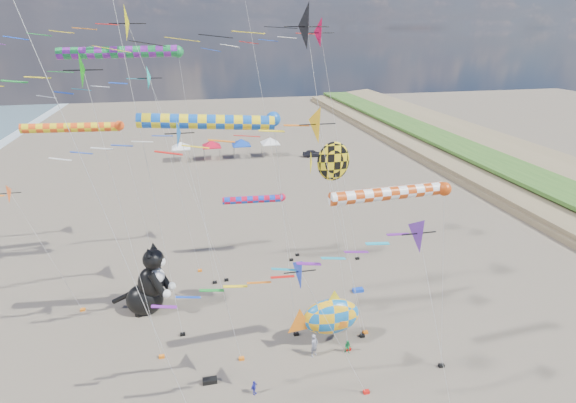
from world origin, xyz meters
The scene contains 24 objects.
delta_kite_0 centered at (6.34, 21.30, 20.28)m, with size 12.00×2.51×21.81m.
delta_kite_2 centered at (-5.58, 9.71, 14.98)m, with size 8.98×1.83×16.28m.
delta_kite_3 centered at (2.90, 10.55, 15.45)m, with size 11.89×2.41×16.94m.
delta_kite_4 centered at (5.32, 0.82, 11.73)m, with size 8.63×1.89×13.03m.
delta_kite_5 centered at (-10.74, 11.06, 18.54)m, with size 9.72×2.17×19.93m.
delta_kite_8 centered at (-8.09, 22.24, 17.00)m, with size 10.13×2.02×18.36m.
delta_kite_9 centered at (1.03, 5.12, 8.34)m, with size 10.16×1.98×9.67m.
delta_kite_10 centered at (-7.42, 20.05, 20.93)m, with size 13.32×2.66×22.51m.
delta_kite_11 centered at (2.52, 13.44, 20.75)m, with size 14.95×3.08×22.51m.
windsock_0 centered at (6.21, 6.22, 12.46)m, with size 8.33×0.77×12.91m.
windsock_1 centered at (-13.36, 24.70, 13.16)m, with size 9.16×0.82×13.62m.
windsock_2 centered at (-2.86, 11.43, 15.72)m, with size 9.44×0.89×16.22m.
windsock_3 centered at (1.14, 23.27, 6.21)m, with size 7.14×0.71×6.61m.
windsock_4 centered at (-8.30, 19.86, 19.16)m, with size 9.70×0.83×19.65m.
angelfish_kite centered at (4.46, 12.20, 12.60)m, with size 3.74×3.02×14.02m.
cat_inflatable centered at (-8.44, 16.92, 2.91)m, with size 4.31×2.15×5.81m, color black, non-canonical shape.
fish_inflatable centered at (4.16, 10.10, 2.23)m, with size 5.41×2.18×4.29m.
person_adult centered at (2.75, 9.07, 0.84)m, with size 0.62×0.40×1.69m, color gray.
child_green centered at (5.06, 8.81, 0.50)m, with size 0.49×0.38×1.00m, color #1D8845.
child_blue centered at (-1.72, 6.54, 0.49)m, with size 0.58×0.24×0.98m, color #3033B6.
kite_bag_1 centered at (-4.31, 8.06, 0.15)m, with size 0.90×0.44×0.30m, color black.
kite_bag_3 centered at (8.50, 15.92, 0.15)m, with size 0.90×0.44×0.30m, color blue.
tent_row centered at (1.50, 60.00, 3.15)m, with size 19.20×4.20×3.80m.
parked_car centered at (16.12, 58.00, 0.60)m, with size 1.41×3.51×1.20m, color #26262D.
Camera 1 is at (-4.29, -14.65, 20.79)m, focal length 28.00 mm.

